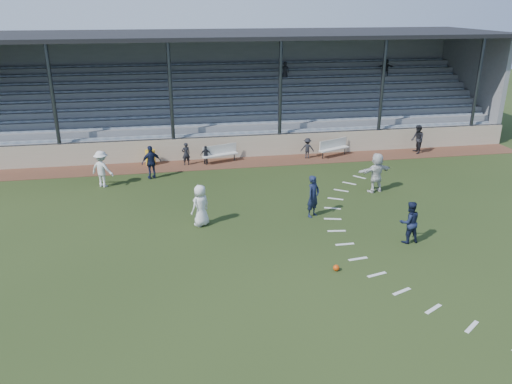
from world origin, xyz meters
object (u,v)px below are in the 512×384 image
at_px(player_white_lead, 201,205).
at_px(player_navy_lead, 313,196).
at_px(bench_right, 334,146).
at_px(trash_bin, 150,157).
at_px(bench_left, 220,152).
at_px(official, 417,139).
at_px(football, 336,268).

distance_m(player_white_lead, player_navy_lead, 4.59).
distance_m(bench_right, trash_bin, 10.28).
xyz_separation_m(bench_left, official, (11.47, -0.28, 0.26)).
xyz_separation_m(trash_bin, player_white_lead, (2.11, -8.30, 0.40)).
relative_size(trash_bin, football, 3.98).
height_order(player_white_lead, official, player_white_lead).
xyz_separation_m(bench_left, football, (2.45, -12.54, -0.48)).
bearing_deg(bench_right, bench_left, 156.39).
height_order(player_white_lead, player_navy_lead, player_navy_lead).
bearing_deg(trash_bin, official, -1.60).
xyz_separation_m(football, player_navy_lead, (0.49, 4.48, 0.77)).
bearing_deg(player_navy_lead, football, -134.35).
relative_size(player_navy_lead, official, 1.06).
distance_m(player_white_lead, official, 15.30).
distance_m(bench_left, player_navy_lead, 8.59).
distance_m(bench_left, football, 12.79).
bearing_deg(player_navy_lead, player_white_lead, 143.08).
xyz_separation_m(bench_left, player_navy_lead, (2.94, -8.06, 0.29)).
xyz_separation_m(bench_right, trash_bin, (-10.28, 0.09, -0.15)).
height_order(player_navy_lead, official, player_navy_lead).
relative_size(player_white_lead, official, 1.02).
relative_size(bench_left, official, 1.23).
bearing_deg(player_white_lead, bench_right, -171.16).
bearing_deg(player_white_lead, player_navy_lead, 144.90).
height_order(bench_right, player_navy_lead, player_navy_lead).
height_order(bench_left, trash_bin, bench_left).
distance_m(trash_bin, football, 14.13).
distance_m(bench_left, trash_bin, 3.77).
height_order(trash_bin, official, official).
bearing_deg(football, official, 53.66).
bearing_deg(bench_left, football, -97.52).
bearing_deg(trash_bin, bench_left, -2.19).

